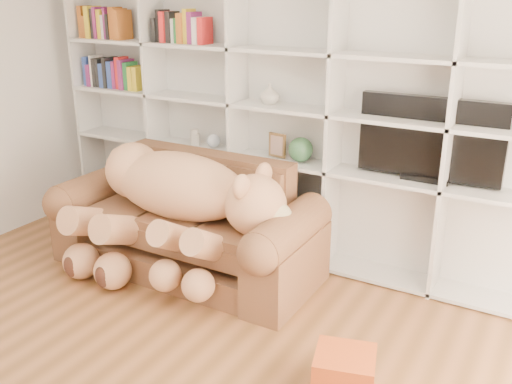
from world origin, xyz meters
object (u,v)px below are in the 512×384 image
Objects in this scene: sofa at (189,229)px; gift_box at (344,374)px; teddy_bear at (174,201)px; tv at (430,140)px.

gift_box is at bearing -26.62° from sofa.
sofa is 1.23× the size of teddy_bear.
tv is at bearing 89.73° from gift_box.
tv reaches higher than gift_box.
teddy_bear is 1.91m from gift_box.
teddy_bear is at bearing -88.06° from sofa.
gift_box is (1.71, -0.68, -0.52)m from teddy_bear.
teddy_bear reaches higher than gift_box.
tv is at bearing 21.44° from sofa.
tv is (0.01, 1.53, 1.03)m from gift_box.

